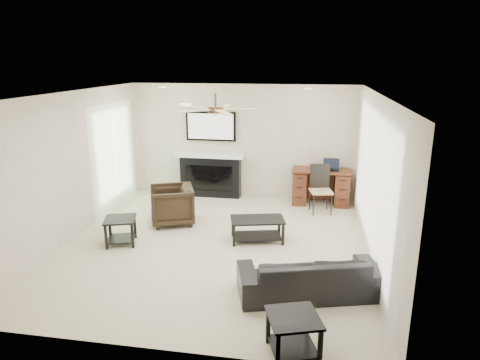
{
  "coord_description": "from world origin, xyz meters",
  "views": [
    {
      "loc": [
        1.51,
        -6.47,
        3.01
      ],
      "look_at": [
        0.38,
        0.16,
        1.1
      ],
      "focal_mm": 32.0,
      "sensor_mm": 36.0,
      "label": 1
    }
  ],
  "objects_px": {
    "sofa": "(309,275)",
    "fireplace_unit": "(210,155)",
    "coffee_table": "(257,230)",
    "armchair": "(172,205)",
    "desk": "(320,187)"
  },
  "relations": [
    {
      "from": "sofa",
      "to": "fireplace_unit",
      "type": "distance_m",
      "value": 4.57
    },
    {
      "from": "fireplace_unit",
      "to": "coffee_table",
      "type": "bearing_deg",
      "value": -59.33
    },
    {
      "from": "coffee_table",
      "to": "sofa",
      "type": "bearing_deg",
      "value": -74.2
    },
    {
      "from": "armchair",
      "to": "coffee_table",
      "type": "bearing_deg",
      "value": 50.52
    },
    {
      "from": "sofa",
      "to": "armchair",
      "type": "relative_size",
      "value": 2.35
    },
    {
      "from": "sofa",
      "to": "coffee_table",
      "type": "relative_size",
      "value": 2.07
    },
    {
      "from": "armchair",
      "to": "coffee_table",
      "type": "height_order",
      "value": "armchair"
    },
    {
      "from": "armchair",
      "to": "desk",
      "type": "bearing_deg",
      "value": 98.53
    },
    {
      "from": "sofa",
      "to": "fireplace_unit",
      "type": "height_order",
      "value": "fireplace_unit"
    },
    {
      "from": "armchair",
      "to": "sofa",
      "type": "bearing_deg",
      "value": 28.86
    },
    {
      "from": "sofa",
      "to": "armchair",
      "type": "distance_m",
      "value": 3.37
    },
    {
      "from": "coffee_table",
      "to": "fireplace_unit",
      "type": "bearing_deg",
      "value": 107.12
    },
    {
      "from": "coffee_table",
      "to": "fireplace_unit",
      "type": "height_order",
      "value": "fireplace_unit"
    },
    {
      "from": "sofa",
      "to": "desk",
      "type": "relative_size",
      "value": 1.53
    },
    {
      "from": "coffee_table",
      "to": "fireplace_unit",
      "type": "distance_m",
      "value": 2.78
    }
  ]
}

